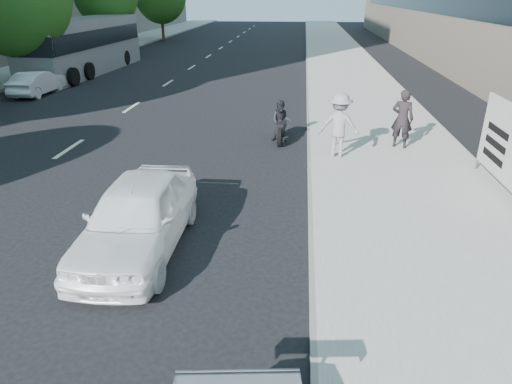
# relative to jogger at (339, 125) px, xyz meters

# --- Properties ---
(ground) EXTENTS (160.00, 160.00, 0.00)m
(ground) POSITION_rel_jogger_xyz_m (-2.30, -7.73, -1.12)
(ground) COLOR black
(ground) RESTS_ON ground
(near_sidewalk) EXTENTS (5.00, 120.00, 0.15)m
(near_sidewalk) POSITION_rel_jogger_xyz_m (1.70, 12.27, -1.05)
(near_sidewalk) COLOR gray
(near_sidewalk) RESTS_ON ground
(jogger) EXTENTS (1.35, 0.90, 1.95)m
(jogger) POSITION_rel_jogger_xyz_m (0.00, 0.00, 0.00)
(jogger) COLOR gray
(jogger) RESTS_ON near_sidewalk
(pedestrian_woman) EXTENTS (0.80, 0.66, 1.88)m
(pedestrian_woman) POSITION_rel_jogger_xyz_m (2.07, 1.10, -0.04)
(pedestrian_woman) COLOR black
(pedestrian_woman) RESTS_ON near_sidewalk
(protest_banner) EXTENTS (0.08, 3.06, 2.20)m
(protest_banner) POSITION_rel_jogger_xyz_m (3.88, -2.25, 0.28)
(protest_banner) COLOR #4C4C4C
(protest_banner) RESTS_ON near_sidewalk
(white_sedan_near) EXTENTS (1.77, 4.31, 1.46)m
(white_sedan_near) POSITION_rel_jogger_xyz_m (-4.30, -5.73, -0.39)
(white_sedan_near) COLOR white
(white_sedan_near) RESTS_ON ground
(white_sedan_mid) EXTENTS (1.26, 3.61, 1.19)m
(white_sedan_mid) POSITION_rel_jogger_xyz_m (-14.47, 8.57, -0.53)
(white_sedan_mid) COLOR silver
(white_sedan_mid) RESTS_ON ground
(motorcycle) EXTENTS (0.73, 2.05, 1.42)m
(motorcycle) POSITION_rel_jogger_xyz_m (-1.82, 1.86, -0.49)
(motorcycle) COLOR black
(motorcycle) RESTS_ON ground
(bus) EXTENTS (2.99, 12.13, 3.30)m
(bus) POSITION_rel_jogger_xyz_m (-14.96, 15.41, 0.51)
(bus) COLOR slate
(bus) RESTS_ON ground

